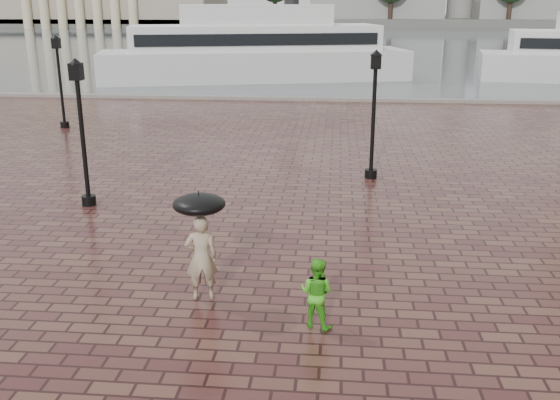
# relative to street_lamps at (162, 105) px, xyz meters

# --- Properties ---
(harbour_water) EXTENTS (240.00, 240.00, 0.00)m
(harbour_water) POSITION_rel_street_lamps_xyz_m (5.00, 76.67, -2.33)
(harbour_water) COLOR #444E53
(harbour_water) RESTS_ON ground
(quay_edge) EXTENTS (80.00, 0.60, 0.30)m
(quay_edge) POSITION_rel_street_lamps_xyz_m (5.00, 16.67, -2.33)
(quay_edge) COLOR slate
(quay_edge) RESTS_ON ground
(far_shore) EXTENTS (300.00, 60.00, 2.00)m
(far_shore) POSITION_rel_street_lamps_xyz_m (5.00, 144.67, -1.33)
(far_shore) COLOR #4C4C47
(far_shore) RESTS_ON ground
(street_lamps) EXTENTS (15.44, 12.44, 4.40)m
(street_lamps) POSITION_rel_street_lamps_xyz_m (0.00, 0.00, 0.00)
(street_lamps) COLOR black
(street_lamps) RESTS_ON ground
(adult_pedestrian) EXTENTS (0.77, 0.59, 1.90)m
(adult_pedestrian) POSITION_rel_street_lamps_xyz_m (3.93, -11.35, -1.38)
(adult_pedestrian) COLOR tan
(adult_pedestrian) RESTS_ON ground
(child_pedestrian) EXTENTS (0.85, 0.77, 1.44)m
(child_pedestrian) POSITION_rel_street_lamps_xyz_m (6.42, -12.33, -1.61)
(child_pedestrian) COLOR green
(child_pedestrian) RESTS_ON ground
(ferry_near) EXTENTS (24.95, 11.58, 7.96)m
(ferry_near) POSITION_rel_street_lamps_xyz_m (0.11, 27.00, 0.07)
(ferry_near) COLOR beige
(ferry_near) RESTS_ON ground
(umbrella) EXTENTS (1.10, 1.10, 1.20)m
(umbrella) POSITION_rel_street_lamps_xyz_m (3.93, -11.35, -0.18)
(umbrella) COLOR black
(umbrella) RESTS_ON ground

